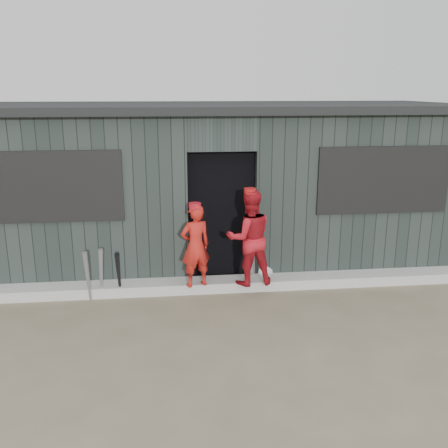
{
  "coord_description": "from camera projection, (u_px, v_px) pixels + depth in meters",
  "views": [
    {
      "loc": [
        -0.76,
        -4.99,
        2.86
      ],
      "look_at": [
        0.0,
        1.8,
        1.0
      ],
      "focal_mm": 40.0,
      "sensor_mm": 36.0,
      "label": 1
    }
  ],
  "objects": [
    {
      "name": "bat_mid",
      "position": [
        88.0,
        276.0,
        6.82
      ],
      "size": [
        0.08,
        0.21,
        0.75
      ],
      "primitive_type": "cone",
      "rotation": [
        0.19,
        0.0,
        -0.06
      ],
      "color": "gray",
      "rests_on": "ground"
    },
    {
      "name": "dugout",
      "position": [
        213.0,
        182.0,
        8.64
      ],
      "size": [
        8.3,
        3.3,
        2.62
      ],
      "color": "black",
      "rests_on": "ground"
    },
    {
      "name": "player_grey_back",
      "position": [
        262.0,
        244.0,
        7.59
      ],
      "size": [
        0.63,
        0.48,
        1.14
      ],
      "primitive_type": "imported",
      "rotation": [
        0.0,
        0.0,
        2.91
      ],
      "color": "#ADADAD",
      "rests_on": "ground"
    },
    {
      "name": "player_red_left",
      "position": [
        196.0,
        246.0,
        6.95
      ],
      "size": [
        0.5,
        0.41,
        1.18
      ],
      "primitive_type": "imported",
      "rotation": [
        0.0,
        0.0,
        3.47
      ],
      "color": "red",
      "rests_on": "curb"
    },
    {
      "name": "bat_right",
      "position": [
        119.0,
        275.0,
        6.96
      ],
      "size": [
        0.07,
        0.27,
        0.69
      ],
      "primitive_type": "cone",
      "rotation": [
        0.3,
        0.0,
        0.01
      ],
      "color": "black",
      "rests_on": "ground"
    },
    {
      "name": "bat_left",
      "position": [
        101.0,
        273.0,
        6.92
      ],
      "size": [
        0.14,
        0.24,
        0.76
      ],
      "primitive_type": "cone",
      "rotation": [
        0.22,
        0.0,
        0.33
      ],
      "color": "#9897A0",
      "rests_on": "ground"
    },
    {
      "name": "curb",
      "position": [
        224.0,
        284.0,
        7.35
      ],
      "size": [
        8.0,
        0.36,
        0.15
      ],
      "primitive_type": "cube",
      "color": "#A8A8A3",
      "rests_on": "ground"
    },
    {
      "name": "ground",
      "position": [
        242.0,
        351.0,
        5.62
      ],
      "size": [
        80.0,
        80.0,
        0.0
      ],
      "primitive_type": "plane",
      "color": "brown",
      "rests_on": "ground"
    },
    {
      "name": "player_red_right",
      "position": [
        249.0,
        238.0,
        7.01
      ],
      "size": [
        0.72,
        0.59,
        1.37
      ],
      "primitive_type": "imported",
      "rotation": [
        0.0,
        0.0,
        3.25
      ],
      "color": "#AC151F",
      "rests_on": "curb"
    }
  ]
}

